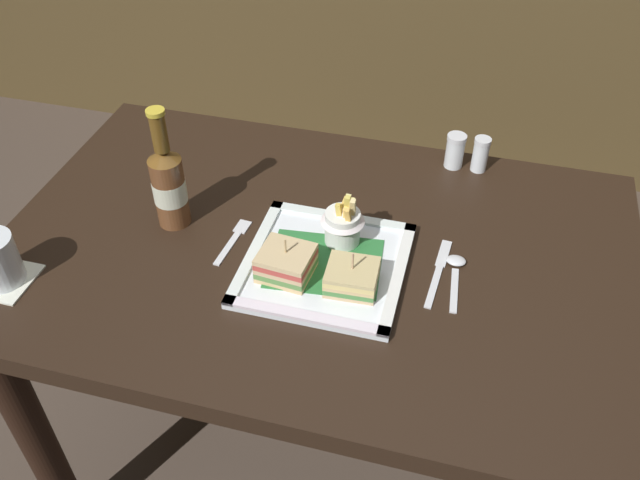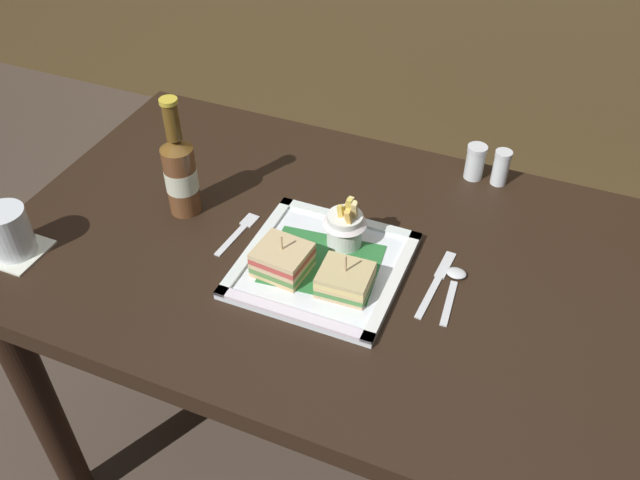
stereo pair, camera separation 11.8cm
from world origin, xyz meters
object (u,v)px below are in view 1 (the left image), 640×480
Objects in this scene: salt_shaker at (455,153)px; spoon at (456,269)px; square_plate at (325,265)px; sandwich_half_left at (286,263)px; knife at (439,270)px; sandwich_half_right at (352,277)px; dining_table at (316,292)px; fork at (234,239)px; beer_bottle at (169,183)px; fries_cup at (343,222)px; pepper_shaker at (480,156)px.

spoon is at bearing -82.60° from salt_shaker.
square_plate is 2.95× the size of sandwich_half_left.
sandwich_half_right is at bearing -147.77° from knife.
sandwich_half_right is (0.09, -0.09, 0.15)m from dining_table.
knife is (0.23, -0.01, 0.12)m from dining_table.
square_plate is at bearing -9.09° from fork.
salt_shaker is at bearing 92.33° from knife.
beer_bottle is at bearing -146.99° from salt_shaker.
square_plate is 2.04× the size of spoon.
dining_table is 0.41m from salt_shaker.
fries_cup is 0.38m from pepper_shaker.
dining_table is at bearing -123.68° from salt_shaker.
spoon is (0.40, 0.02, 0.00)m from fork.
pepper_shaker is at bearing 30.41° from beer_bottle.
spoon is at bearing 0.38° from dining_table.
sandwich_half_right is 1.18× the size of pepper_shaker.
fork is 0.95× the size of spoon.
beer_bottle reaches higher than spoon.
sandwich_half_left is 0.27m from knife.
pepper_shaker is (0.54, 0.32, -0.06)m from beer_bottle.
fork is (-0.24, 0.07, -0.03)m from sandwich_half_right.
beer_bottle is 1.76× the size of spoon.
fries_cup is at bearing 17.63° from dining_table.
spoon is (0.22, 0.05, -0.00)m from square_plate.
pepper_shaker is at bearing 0.00° from salt_shaker.
fries_cup reaches higher than salt_shaker.
salt_shaker is (0.21, 0.32, 0.15)m from dining_table.
fork is at bearing 163.58° from sandwich_half_right.
spoon is at bearing 3.26° from fork.
beer_bottle reaches higher than sandwich_half_right.
dining_table is 4.80× the size of beer_bottle.
knife is 0.03m from spoon.
fries_cup is at bearing 176.34° from spoon.
dining_table is 0.26m from knife.
beer_bottle is (-0.31, 0.05, 0.08)m from square_plate.
beer_bottle reaches higher than salt_shaker.
sandwich_half_right is at bearing -68.60° from fries_cup.
pepper_shaker is (0.04, 0.33, 0.03)m from knife.
fork is (-0.18, 0.03, -0.00)m from square_plate.
square_plate is 0.08m from sandwich_half_left.
beer_bottle is at bearing -179.99° from spoon.
sandwich_half_right reaches higher than pepper_shaker.
spoon reaches higher than dining_table.
fries_cup is 1.43× the size of pepper_shaker.
pepper_shaker reaches higher than square_plate.
sandwich_half_left is 0.48m from salt_shaker.
beer_bottle is 1.37× the size of knife.
pepper_shaker reaches higher than knife.
fork is 0.50m from salt_shaker.
sandwich_half_left reaches higher than sandwich_half_right.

